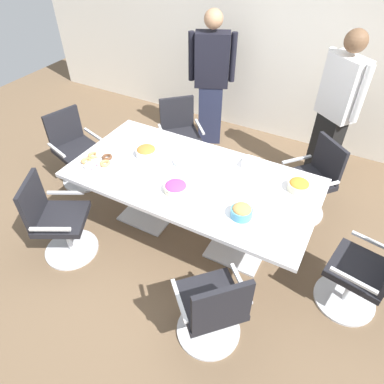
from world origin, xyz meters
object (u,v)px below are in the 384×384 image
(office_chair_2, at_px, (180,139))
(plate_stack, at_px, (183,162))
(snack_bowl_candy_mix, at_px, (176,187))
(person_standing_1, at_px, (336,109))
(napkin_pile, at_px, (251,163))
(office_chair_0, at_px, (364,276))
(person_standing_0, at_px, (211,79))
(office_chair_3, at_px, (76,152))
(snack_bowl_cookies, at_px, (242,211))
(donut_platter, at_px, (97,161))
(office_chair_5, at_px, (212,310))
(snack_bowl_chips_orange, at_px, (299,185))
(snack_bowl_pretzels, at_px, (146,151))
(office_chair_1, at_px, (310,183))
(office_chair_4, at_px, (57,223))
(conference_table, at_px, (192,186))

(office_chair_2, relative_size, plate_stack, 4.54)
(plate_stack, bearing_deg, snack_bowl_candy_mix, -69.31)
(person_standing_1, distance_m, plate_stack, 1.89)
(snack_bowl_candy_mix, height_order, plate_stack, snack_bowl_candy_mix)
(plate_stack, relative_size, napkin_pile, 1.43)
(office_chair_0, distance_m, person_standing_0, 3.03)
(office_chair_3, distance_m, snack_bowl_cookies, 2.39)
(office_chair_3, relative_size, donut_platter, 2.89)
(office_chair_2, xyz_separation_m, office_chair_5, (1.43, -1.99, 0.00))
(snack_bowl_candy_mix, bearing_deg, office_chair_5, -44.62)
(office_chair_3, xyz_separation_m, office_chair_5, (2.41, -1.11, 0.00))
(office_chair_3, height_order, person_standing_1, person_standing_1)
(donut_platter, bearing_deg, office_chair_5, -23.71)
(office_chair_5, height_order, donut_platter, office_chair_5)
(office_chair_2, xyz_separation_m, snack_bowl_cookies, (1.34, -1.27, 0.40))
(person_standing_1, relative_size, napkin_pile, 13.01)
(office_chair_2, xyz_separation_m, snack_bowl_chips_orange, (1.67, -0.70, 0.40))
(plate_stack, bearing_deg, snack_bowl_chips_orange, 7.10)
(snack_bowl_pretzels, xyz_separation_m, donut_platter, (-0.37, -0.34, -0.03))
(office_chair_1, bearing_deg, snack_bowl_cookies, 113.58)
(person_standing_1, relative_size, snack_bowl_pretzels, 8.40)
(office_chair_4, height_order, donut_platter, office_chair_4)
(office_chair_2, bearing_deg, snack_bowl_pretzels, 54.65)
(office_chair_1, xyz_separation_m, office_chair_4, (-2.01, -1.77, 0.00))
(office_chair_0, xyz_separation_m, snack_bowl_cookies, (-1.07, -0.16, 0.40))
(person_standing_0, height_order, donut_platter, person_standing_0)
(conference_table, distance_m, office_chair_5, 1.25)
(office_chair_2, relative_size, office_chair_4, 1.00)
(person_standing_0, xyz_separation_m, snack_bowl_chips_orange, (1.60, -1.44, -0.14))
(person_standing_1, bearing_deg, snack_bowl_chips_orange, 124.75)
(conference_table, height_order, person_standing_0, person_standing_0)
(office_chair_2, height_order, office_chair_5, same)
(plate_stack, bearing_deg, conference_table, -39.56)
(donut_platter, bearing_deg, office_chair_2, 79.09)
(snack_bowl_candy_mix, bearing_deg, napkin_pile, 55.16)
(office_chair_1, bearing_deg, snack_bowl_pretzels, 68.36)
(office_chair_4, bearing_deg, snack_bowl_pretzels, 128.03)
(snack_bowl_candy_mix, bearing_deg, donut_platter, -179.91)
(conference_table, distance_m, office_chair_1, 1.36)
(person_standing_0, xyz_separation_m, person_standing_1, (1.63, -0.10, 0.01))
(person_standing_1, distance_m, snack_bowl_pretzels, 2.21)
(donut_platter, distance_m, plate_stack, 0.88)
(office_chair_4, relative_size, snack_bowl_candy_mix, 4.11)
(person_standing_0, height_order, snack_bowl_pretzels, person_standing_0)
(office_chair_0, xyz_separation_m, office_chair_3, (-3.39, 0.23, 0.00))
(conference_table, relative_size, office_chair_5, 2.64)
(office_chair_3, bearing_deg, person_standing_1, 135.87)
(office_chair_1, xyz_separation_m, office_chair_5, (-0.28, -1.89, 0.00))
(snack_bowl_chips_orange, xyz_separation_m, snack_bowl_cookies, (-0.33, -0.57, 0.01))
(snack_bowl_cookies, xyz_separation_m, plate_stack, (-0.81, 0.43, -0.04))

